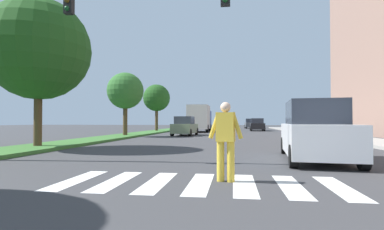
% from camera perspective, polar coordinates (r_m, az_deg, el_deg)
% --- Properties ---
extents(ground_plane, '(140.00, 140.00, 0.00)m').
position_cam_1_polar(ground_plane, '(27.17, 6.53, -3.89)').
color(ground_plane, '#38383A').
extents(crosswalk, '(5.85, 2.20, 0.01)m').
position_cam_1_polar(crosswalk, '(6.24, 1.54, -13.03)').
color(crosswalk, silver).
rests_on(crosswalk, ground_plane).
extents(median_strip, '(2.56, 64.00, 0.15)m').
position_cam_1_polar(median_strip, '(26.68, -11.52, -3.76)').
color(median_strip, '#386B2D').
rests_on(median_strip, ground_plane).
extents(tree_mid, '(4.71, 4.71, 6.84)m').
position_cam_1_polar(tree_mid, '(15.81, -27.44, 11.15)').
color(tree_mid, '#4C3823').
rests_on(tree_mid, median_strip).
extents(tree_far, '(3.00, 3.00, 5.14)m').
position_cam_1_polar(tree_far, '(25.07, -12.72, 4.52)').
color(tree_far, '#4C3823').
rests_on(tree_far, median_strip).
extents(tree_distant, '(3.22, 3.22, 5.55)m').
position_cam_1_polar(tree_distant, '(35.83, -6.84, 3.26)').
color(tree_distant, '#4C3823').
rests_on(tree_distant, median_strip).
extents(sidewalk_right, '(3.00, 64.00, 0.15)m').
position_cam_1_polar(sidewalk_right, '(26.42, 25.78, -3.69)').
color(sidewalk_right, '#9E9991').
rests_on(sidewalk_right, ground_plane).
extents(traffic_light_gantry, '(9.13, 0.30, 6.00)m').
position_cam_1_polar(traffic_light_gantry, '(10.62, -22.74, 15.79)').
color(traffic_light_gantry, gold).
rests_on(traffic_light_gantry, median_strip).
extents(pedestrian_performer, '(0.75, 0.30, 1.69)m').
position_cam_1_polar(pedestrian_performer, '(6.35, 6.48, -4.34)').
color(pedestrian_performer, gold).
rests_on(pedestrian_performer, ground_plane).
extents(suv_crossing, '(2.38, 4.76, 1.97)m').
position_cam_1_polar(suv_crossing, '(10.60, 22.64, -3.00)').
color(suv_crossing, silver).
rests_on(suv_crossing, ground_plane).
extents(sedan_midblock, '(1.97, 4.18, 1.70)m').
position_cam_1_polar(sedan_midblock, '(26.57, -1.37, -2.26)').
color(sedan_midblock, gray).
rests_on(sedan_midblock, ground_plane).
extents(sedan_distant, '(1.99, 4.50, 1.65)m').
position_cam_1_polar(sedan_distant, '(40.24, 12.44, -1.89)').
color(sedan_distant, black).
rests_on(sedan_distant, ground_plane).
extents(sedan_far_horizon, '(1.91, 4.08, 1.72)m').
position_cam_1_polar(sedan_far_horizon, '(52.85, 11.14, -1.70)').
color(sedan_far_horizon, '#474C51').
rests_on(sedan_far_horizon, ground_plane).
extents(truck_box_delivery, '(2.40, 6.20, 3.10)m').
position_cam_1_polar(truck_box_delivery, '(34.98, 1.49, -0.61)').
color(truck_box_delivery, navy).
rests_on(truck_box_delivery, ground_plane).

